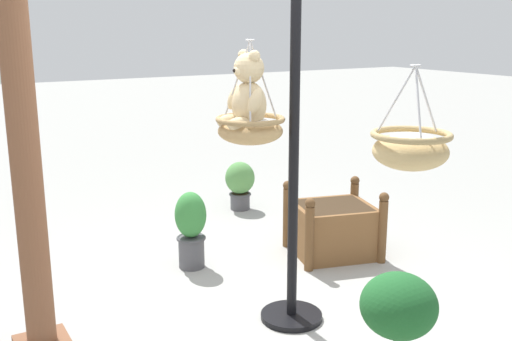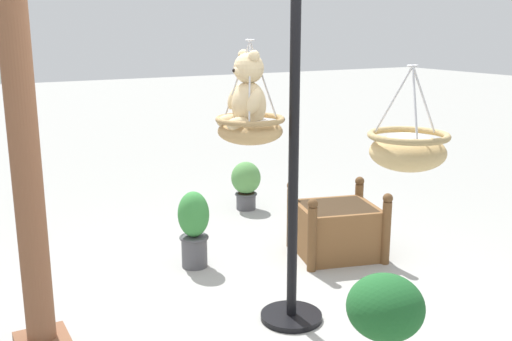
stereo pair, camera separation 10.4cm
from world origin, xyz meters
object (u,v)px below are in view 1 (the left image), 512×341
Objects in this scene: display_pole_central at (293,222)px; wooden_planter_box at (333,227)px; greenhouse_pillar_left at (23,130)px; teddy_bear at (247,95)px; hanging_basket_left_high at (411,148)px; potted_plant_small_succulent at (191,227)px; hanging_basket_with_teddy at (250,128)px; potted_plant_conical_shrub at (240,183)px.

display_pole_central is 2.62× the size of wooden_planter_box.
greenhouse_pillar_left is 2.96m from wooden_planter_box.
teddy_bear is 0.90× the size of hanging_basket_left_high.
display_pole_central is 1.30m from potted_plant_small_succulent.
display_pole_central is 0.79× the size of greenhouse_pillar_left.
teddy_bear is at bearing 21.41° from hanging_basket_left_high.
hanging_basket_left_high is at bearing -125.78° from greenhouse_pillar_left.
wooden_planter_box is at bearing -79.70° from greenhouse_pillar_left.
teddy_bear is 1.65m from potted_plant_small_succulent.
potted_plant_small_succulent is (0.38, 1.25, 0.10)m from wooden_planter_box.
hanging_basket_with_teddy is 0.23× the size of greenhouse_pillar_left.
teddy_bear is 0.57× the size of wooden_planter_box.
wooden_planter_box is at bearing -26.33° from hanging_basket_left_high.
potted_plant_small_succulent is (1.08, -0.05, -1.24)m from teddy_bear.
wooden_planter_box is (0.85, -1.02, -0.47)m from display_pole_central.
hanging_basket_left_high is 0.85× the size of potted_plant_small_succulent.
hanging_basket_with_teddy is at bearing 59.04° from display_pole_central.
hanging_basket_left_high is 2.20m from greenhouse_pillar_left.
greenhouse_pillar_left is at bearing 77.35° from display_pole_central.
greenhouse_pillar_left is at bearing 80.93° from teddy_bear.
potted_plant_small_succulent is at bearing 73.23° from wooden_planter_box.
potted_plant_conical_shrub is (2.50, -0.96, -0.42)m from display_pole_central.
display_pole_central is 1.83m from greenhouse_pillar_left.
hanging_basket_with_teddy is 1.01× the size of potted_plant_small_succulent.
greenhouse_pillar_left reaches higher than potted_plant_conical_shrub.
wooden_planter_box reaches higher than potted_plant_conical_shrub.
wooden_planter_box is 1.65m from potted_plant_conical_shrub.
greenhouse_pillar_left is 1.99m from potted_plant_small_succulent.
wooden_planter_box is at bearing -50.17° from display_pole_central.
potted_plant_small_succulent is (2.15, 0.37, -1.03)m from hanging_basket_left_high.
hanging_basket_left_high is at bearing 153.67° from wooden_planter_box.
hanging_basket_with_teddy is 1.33× the size of teddy_bear.
teddy_bear reaches higher than potted_plant_conical_shrub.
greenhouse_pillar_left reaches higher than potted_plant_small_succulent.
greenhouse_pillar_left is at bearing 100.30° from wooden_planter_box.
potted_plant_conical_shrub is (2.13, -2.61, -1.15)m from greenhouse_pillar_left.
potted_plant_small_succulent is 1.23× the size of potted_plant_conical_shrub.
hanging_basket_with_teddy is 1.14m from hanging_basket_left_high.
hanging_basket_with_teddy reaches higher than potted_plant_small_succulent.
teddy_bear is (0.15, 0.27, 0.88)m from display_pole_central.
hanging_basket_left_high is 3.68m from potted_plant_conical_shrub.
wooden_planter_box is (0.70, -1.27, -1.12)m from hanging_basket_with_teddy.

